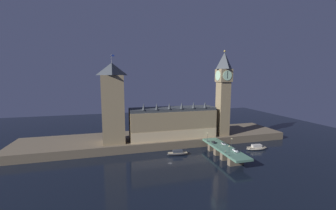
# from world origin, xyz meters

# --- Properties ---
(ground_plane) EXTENTS (400.00, 400.00, 0.00)m
(ground_plane) POSITION_xyz_m (0.00, 0.00, 0.00)
(ground_plane) COLOR black
(embankment) EXTENTS (220.00, 42.00, 6.22)m
(embankment) POSITION_xyz_m (0.00, 39.00, 3.11)
(embankment) COLOR brown
(embankment) RESTS_ON ground_plane
(parliament_hall) EXTENTS (68.79, 18.18, 29.62)m
(parliament_hall) POSITION_xyz_m (10.59, 29.40, 18.55)
(parliament_hall) COLOR #8E7A56
(parliament_hall) RESTS_ON embankment
(clock_tower) EXTENTS (11.15, 11.26, 70.58)m
(clock_tower) POSITION_xyz_m (53.44, 26.01, 43.56)
(clock_tower) COLOR #8E7A56
(clock_tower) RESTS_ON embankment
(victoria_tower) EXTENTS (16.06, 16.06, 65.14)m
(victoria_tower) POSITION_xyz_m (-35.62, 29.37, 35.95)
(victoria_tower) COLOR #8E7A56
(victoria_tower) RESTS_ON embankment
(bridge) EXTENTS (11.79, 46.00, 6.80)m
(bridge) POSITION_xyz_m (37.73, -5.00, 4.48)
(bridge) COLOR #4C7560
(bridge) RESTS_ON ground_plane
(car_northbound_lead) EXTENTS (1.94, 3.92, 1.41)m
(car_northbound_lead) POSITION_xyz_m (35.14, 5.54, 7.46)
(car_northbound_lead) COLOR black
(car_northbound_lead) RESTS_ON bridge
(car_southbound_lead) EXTENTS (1.86, 4.49, 1.56)m
(car_southbound_lead) POSITION_xyz_m (40.33, -14.20, 7.53)
(car_southbound_lead) COLOR white
(car_southbound_lead) RESTS_ON bridge
(car_southbound_trail) EXTENTS (1.91, 4.05, 1.32)m
(car_southbound_trail) POSITION_xyz_m (40.33, 0.82, 7.42)
(car_southbound_trail) COLOR white
(car_southbound_trail) RESTS_ON bridge
(pedestrian_near_rail) EXTENTS (0.38, 0.38, 1.77)m
(pedestrian_near_rail) POSITION_xyz_m (32.54, -14.75, 7.74)
(pedestrian_near_rail) COLOR black
(pedestrian_near_rail) RESTS_ON bridge
(pedestrian_far_rail) EXTENTS (0.38, 0.38, 1.67)m
(pedestrian_far_rail) POSITION_xyz_m (32.54, 8.37, 7.69)
(pedestrian_far_rail) COLOR black
(pedestrian_far_rail) RESTS_ON bridge
(street_lamp_near) EXTENTS (1.34, 0.60, 6.66)m
(street_lamp_near) POSITION_xyz_m (32.14, -19.72, 10.97)
(street_lamp_near) COLOR #2D3333
(street_lamp_near) RESTS_ON bridge
(street_lamp_mid) EXTENTS (1.34, 0.60, 6.20)m
(street_lamp_mid) POSITION_xyz_m (43.32, -5.00, 10.69)
(street_lamp_mid) COLOR #2D3333
(street_lamp_mid) RESTS_ON bridge
(street_lamp_far) EXTENTS (1.34, 0.60, 7.12)m
(street_lamp_far) POSITION_xyz_m (32.14, 9.72, 11.25)
(street_lamp_far) COLOR #2D3333
(street_lamp_far) RESTS_ON bridge
(boat_upstream) EXTENTS (15.86, 5.88, 3.72)m
(boat_upstream) POSITION_xyz_m (7.56, 6.66, 1.36)
(boat_upstream) COLOR #28282D
(boat_upstream) RESTS_ON ground_plane
(boat_downstream) EXTENTS (16.74, 6.41, 4.09)m
(boat_downstream) POSITION_xyz_m (69.08, 1.30, 1.49)
(boat_downstream) COLOR #B2A893
(boat_downstream) RESTS_ON ground_plane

